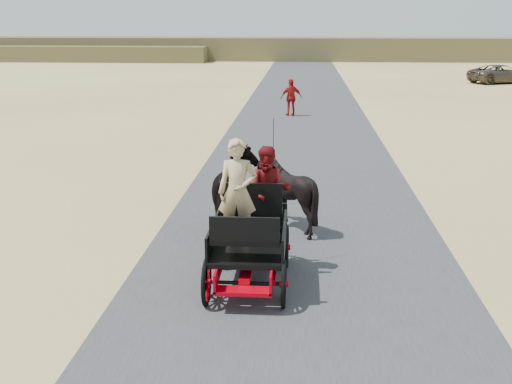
# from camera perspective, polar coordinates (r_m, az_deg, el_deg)

# --- Properties ---
(ground) EXTENTS (140.00, 140.00, 0.00)m
(ground) POSITION_cam_1_polar(r_m,az_deg,el_deg) (10.14, 3.59, -10.80)
(ground) COLOR tan
(road) EXTENTS (6.00, 140.00, 0.01)m
(road) POSITION_cam_1_polar(r_m,az_deg,el_deg) (10.14, 3.59, -10.77)
(road) COLOR #38383A
(road) RESTS_ON ground
(ridge_far) EXTENTS (140.00, 6.00, 2.40)m
(ridge_far) POSITION_cam_1_polar(r_m,az_deg,el_deg) (71.19, 4.23, 12.57)
(ridge_far) COLOR brown
(ridge_far) RESTS_ON ground
(ridge_near) EXTENTS (40.00, 4.00, 1.60)m
(ridge_near) POSITION_cam_1_polar(r_m,az_deg,el_deg) (73.62, -20.35, 11.47)
(ridge_near) COLOR brown
(ridge_near) RESTS_ON ground
(carriage) EXTENTS (1.30, 2.40, 0.72)m
(carriage) POSITION_cam_1_polar(r_m,az_deg,el_deg) (11.11, -0.60, -6.36)
(carriage) COLOR black
(carriage) RESTS_ON ground
(horse_left) EXTENTS (0.91, 2.01, 1.70)m
(horse_left) POSITION_cam_1_polar(r_m,az_deg,el_deg) (13.84, -1.85, 0.16)
(horse_left) COLOR black
(horse_left) RESTS_ON ground
(horse_right) EXTENTS (1.37, 1.54, 1.70)m
(horse_right) POSITION_cam_1_polar(r_m,az_deg,el_deg) (13.77, 2.71, 0.07)
(horse_right) COLOR black
(horse_right) RESTS_ON ground
(driver_man) EXTENTS (0.66, 0.43, 1.80)m
(driver_man) POSITION_cam_1_polar(r_m,az_deg,el_deg) (10.77, -1.66, 0.02)
(driver_man) COLOR tan
(driver_man) RESTS_ON carriage
(passenger_woman) EXTENTS (0.77, 0.60, 1.58)m
(passenger_woman) POSITION_cam_1_polar(r_m,az_deg,el_deg) (11.30, 1.15, 0.15)
(passenger_woman) COLOR #660C0F
(passenger_woman) RESTS_ON carriage
(pedestrian) EXTENTS (1.09, 0.70, 1.73)m
(pedestrian) POSITION_cam_1_polar(r_m,az_deg,el_deg) (30.18, 3.15, 8.39)
(pedestrian) COLOR #A51215
(pedestrian) RESTS_ON ground
(car_d) EXTENTS (5.07, 3.64, 1.28)m
(car_d) POSITION_cam_1_polar(r_m,az_deg,el_deg) (48.83, 20.98, 9.77)
(car_d) COLOR brown
(car_d) RESTS_ON ground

